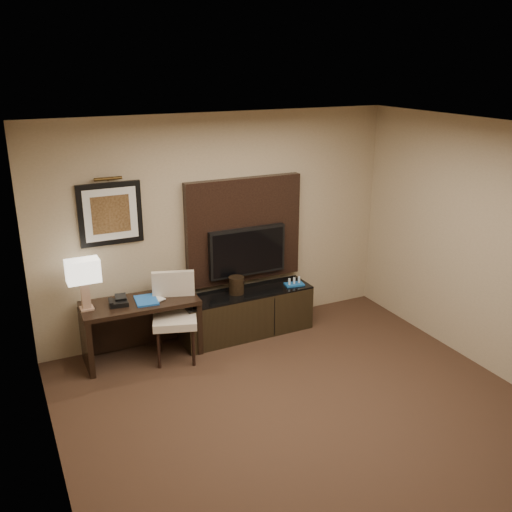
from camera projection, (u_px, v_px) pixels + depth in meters
floor at (325, 434)px, 5.25m from camera, size 4.50×5.00×0.01m
ceiling at (338, 137)px, 4.37m from camera, size 4.50×5.00×0.01m
wall_back at (219, 225)px, 6.94m from camera, size 4.50×0.01×2.70m
wall_left at (52, 356)px, 3.89m from camera, size 0.01×5.00×2.70m
desk at (142, 329)px, 6.51m from camera, size 1.31×0.60×0.69m
credenza at (247, 313)px, 7.07m from camera, size 1.66×0.49×0.57m
tv_wall_panel at (244, 230)px, 7.04m from camera, size 1.50×0.12×1.30m
tv at (247, 251)px, 7.03m from camera, size 1.00×0.08×0.60m
artwork at (110, 214)px, 6.29m from camera, size 0.70×0.04×0.70m
picture_light at (108, 179)px, 6.13m from camera, size 0.04×0.04×0.30m
desk_chair at (175, 319)px, 6.41m from camera, size 0.62×0.67×1.00m
table_lamp at (84, 284)px, 6.10m from camera, size 0.38×0.25×0.58m
desk_phone at (119, 301)px, 6.28m from camera, size 0.22×0.20×0.10m
blue_folder at (146, 300)px, 6.40m from camera, size 0.27×0.34×0.02m
book at (149, 293)px, 6.36m from camera, size 0.15×0.07×0.21m
water_bottle at (167, 287)px, 6.58m from camera, size 0.07×0.07×0.16m
ice_bucket at (236, 285)px, 6.90m from camera, size 0.23×0.23×0.21m
minibar_tray at (294, 282)px, 7.17m from camera, size 0.25×0.17×0.09m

